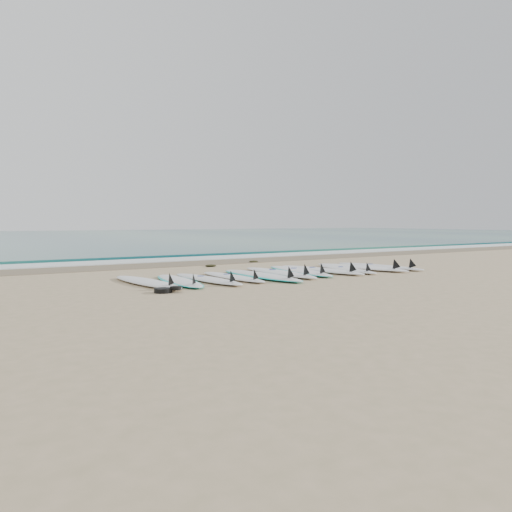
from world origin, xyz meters
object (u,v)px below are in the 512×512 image
surfboard_10 (381,266)px  leash_coil (166,290)px  surfboard_0 (148,282)px  surfboard_5 (281,272)px

surfboard_10 → leash_coil: surfboard_10 is taller
surfboard_0 → surfboard_5: size_ratio=0.96×
surfboard_0 → surfboard_10: bearing=-6.1°
surfboard_5 → surfboard_10: surfboard_5 is taller
surfboard_0 → surfboard_10: (6.53, -0.05, 0.00)m
surfboard_10 → leash_coil: bearing=-177.4°
surfboard_5 → leash_coil: (-3.42, -1.28, -0.01)m
surfboard_0 → surfboard_5: 3.28m
surfboard_0 → surfboard_10: size_ratio=0.98×
leash_coil → surfboard_10: bearing=10.2°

